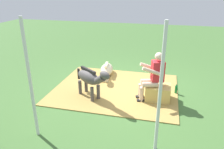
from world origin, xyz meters
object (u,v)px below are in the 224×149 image
at_px(person_seated, 153,75).
at_px(tent_pole_left, 160,92).
at_px(soda_bottle, 176,89).
at_px(tent_pole_right, 30,81).
at_px(pony_standing, 90,78).
at_px(pony_lying, 106,71).
at_px(hay_bale, 158,93).

bearing_deg(person_seated, tent_pole_left, 96.54).
relative_size(person_seated, soda_bottle, 4.43).
bearing_deg(soda_bottle, tent_pole_right, 42.76).
bearing_deg(person_seated, soda_bottle, -141.25).
distance_m(pony_standing, tent_pole_left, 2.48).
bearing_deg(tent_pole_left, soda_bottle, -99.74).
height_order(pony_standing, tent_pole_left, tent_pole_left).
xyz_separation_m(pony_standing, tent_pole_left, (-1.80, 1.61, 0.60)).
distance_m(person_seated, pony_lying, 2.12).
relative_size(person_seated, pony_lying, 0.95).
bearing_deg(tent_pole_left, pony_lying, -60.56).
relative_size(tent_pole_left, tent_pole_right, 1.00).
relative_size(pony_standing, pony_lying, 0.86).
bearing_deg(pony_standing, tent_pole_left, 138.21).
height_order(hay_bale, pony_lying, pony_lying).
relative_size(soda_bottle, tent_pole_right, 0.12).
bearing_deg(tent_pole_left, person_seated, -83.46).
relative_size(pony_lying, tent_pole_right, 0.58).
height_order(hay_bale, soda_bottle, hay_bale).
bearing_deg(pony_standing, hay_bale, -169.42).
height_order(pony_standing, soda_bottle, pony_standing).
height_order(pony_lying, tent_pole_left, tent_pole_left).
distance_m(pony_standing, soda_bottle, 2.39).
relative_size(hay_bale, pony_standing, 0.53).
xyz_separation_m(hay_bale, pony_lying, (1.74, -1.27, -0.02)).
height_order(person_seated, soda_bottle, person_seated).
height_order(pony_lying, tent_pole_right, tent_pole_right).
bearing_deg(hay_bale, soda_bottle, -135.03).
xyz_separation_m(pony_lying, tent_pole_left, (-1.81, 3.20, 0.98)).
distance_m(person_seated, soda_bottle, 0.98).
bearing_deg(pony_lying, hay_bale, 143.87).
xyz_separation_m(pony_standing, pony_lying, (0.01, -1.60, -0.38)).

